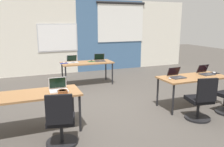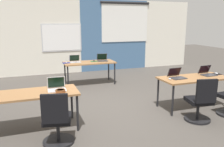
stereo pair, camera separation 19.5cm
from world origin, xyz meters
name	(u,v)px [view 1 (the left image)]	position (x,y,z in m)	size (l,w,h in m)	color
ground_plane	(113,107)	(0.00, 0.00, 0.00)	(24.00, 24.00, 0.00)	#47423D
back_wall_assembly	(74,36)	(0.05, 4.20, 1.41)	(10.00, 0.27, 2.80)	silver
desk_near_left	(35,97)	(-1.75, -0.60, 0.66)	(1.60, 0.70, 0.72)	olive
desk_near_right	(193,79)	(1.75, -0.60, 0.66)	(1.60, 0.70, 0.72)	olive
desk_far_center	(87,64)	(0.00, 2.20, 0.66)	(1.60, 0.70, 0.72)	olive
laptop_near_right_inner	(176,75)	(1.34, -0.53, 0.77)	(0.34, 0.33, 0.22)	#333338
mouse_near_right_inner	(170,78)	(1.11, -0.60, 0.74)	(0.08, 0.11, 0.03)	#B2B2B7
chair_near_right_inner	(201,103)	(1.36, -1.32, 0.38)	(0.52, 0.57, 0.92)	black
laptop_far_right	(100,59)	(0.44, 2.26, 0.77)	(0.37, 0.35, 0.23)	#333338
mousepad_far_right	(91,61)	(0.16, 2.26, 0.72)	(0.22, 0.19, 0.00)	#23512D
mouse_far_right	(91,61)	(0.16, 2.26, 0.74)	(0.08, 0.11, 0.03)	black
laptop_near_left_inner	(58,88)	(-1.32, -0.57, 0.77)	(0.34, 0.27, 0.24)	silver
chair_near_left_inner	(61,124)	(-1.41, -1.28, 0.38)	(0.53, 0.58, 0.92)	black
laptop_far_left	(72,61)	(-0.44, 2.30, 0.77)	(0.34, 0.31, 0.23)	#B7B7BC
mousepad_far_left	(64,63)	(-0.72, 2.25, 0.72)	(0.22, 0.19, 0.00)	navy
mouse_far_left	(64,63)	(-0.72, 2.25, 0.74)	(0.08, 0.11, 0.03)	#B2B2B7
laptop_near_right_end	(206,72)	(2.21, -0.52, 0.77)	(0.35, 0.33, 0.22)	#333338
mousepad_near_right_end	(214,73)	(2.47, -0.52, 0.72)	(0.22, 0.19, 0.00)	black
mouse_near_right_end	(214,72)	(2.47, -0.52, 0.74)	(0.08, 0.11, 0.03)	silver
snack_bowl	(63,91)	(-1.28, -0.78, 0.76)	(0.18, 0.18, 0.06)	brown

